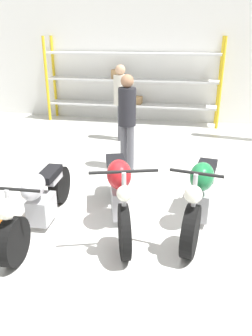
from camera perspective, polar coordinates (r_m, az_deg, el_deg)
The scene contains 8 objects.
ground_plane at distance 4.48m, azimuth -1.01°, elevation -10.25°, with size 30.00×30.00×0.00m, color silver.
back_wall at distance 9.74m, azimuth 6.77°, elevation 18.63°, with size 30.00×0.08×3.60m.
shelving_rack at distance 9.55m, azimuth 0.83°, elevation 15.01°, with size 4.94×0.63×2.36m.
motorcycle_silver at distance 4.41m, azimuth -15.00°, elevation -5.64°, with size 0.71×2.06×0.92m.
motorcycle_red at distance 4.37m, azimuth -1.32°, elevation -3.71°, with size 0.94×2.10×1.07m.
motorcycle_green at distance 4.47m, azimuth 12.96°, elevation -4.40°, with size 0.64×2.12×1.04m.
person_browsing at distance 6.00m, azimuth 0.20°, elevation 9.20°, with size 0.44×0.44×1.76m.
person_near_rack at distance 7.84m, azimuth -0.98°, elevation 12.34°, with size 0.40×0.40×1.77m.
Camera 1 is at (0.81, -3.68, 2.42)m, focal length 35.00 mm.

